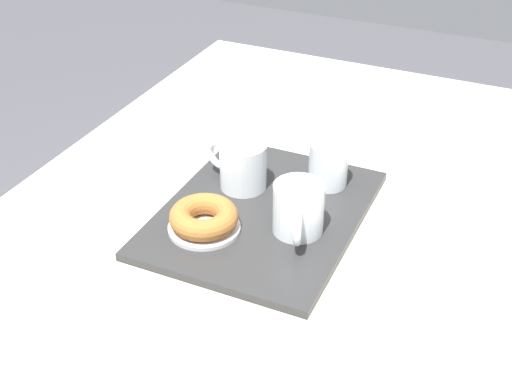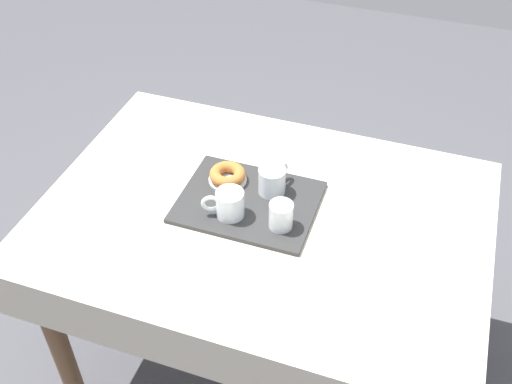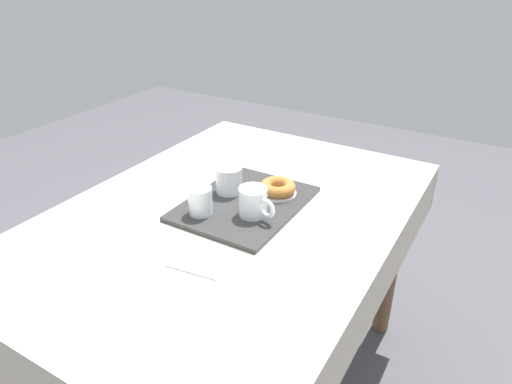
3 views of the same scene
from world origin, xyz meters
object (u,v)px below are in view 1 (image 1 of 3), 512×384
serving_tray (263,213)px  tea_mug_right (243,166)px  paper_napkin (296,134)px  dining_table (285,250)px  donut_plate_left (204,228)px  water_glass_near (328,166)px  tea_mug_left (298,210)px  sugar_donut_left (204,217)px

serving_tray → tea_mug_right: tea_mug_right is taller
tea_mug_right → paper_napkin: (0.23, -0.01, -0.05)m
dining_table → donut_plate_left: (-0.14, 0.08, 0.12)m
water_glass_near → dining_table: bearing=144.2°
tea_mug_left → sugar_donut_left: bearing=113.3°
serving_tray → sugar_donut_left: size_ratio=3.64×
tea_mug_right → donut_plate_left: bearing=-179.8°
paper_napkin → sugar_donut_left: bearing=178.7°
dining_table → serving_tray: serving_tray is taller
serving_tray → water_glass_near: 0.15m
serving_tray → donut_plate_left: 0.11m
dining_table → donut_plate_left: donut_plate_left is taller
tea_mug_left → donut_plate_left: size_ratio=1.03×
tea_mug_right → water_glass_near: 0.15m
tea_mug_left → water_glass_near: tea_mug_left is taller
serving_tray → tea_mug_left: tea_mug_left is taller
paper_napkin → serving_tray: bearing=-169.5°
tea_mug_right → water_glass_near: (0.07, -0.13, -0.00)m
tea_mug_right → dining_table: bearing=-92.3°
serving_tray → tea_mug_right: size_ratio=3.29×
water_glass_near → sugar_donut_left: (-0.21, 0.13, -0.01)m
tea_mug_right → water_glass_near: bearing=-63.8°
serving_tray → sugar_donut_left: bearing=144.9°
dining_table → sugar_donut_left: (-0.14, 0.08, 0.14)m
tea_mug_right → tea_mug_left: bearing=-122.2°
tea_mug_left → sugar_donut_left: tea_mug_left is taller
donut_plate_left → tea_mug_left: bearing=-66.7°
dining_table → tea_mug_right: bearing=87.7°
tea_mug_left → tea_mug_right: size_ratio=0.98×
serving_tray → paper_napkin: serving_tray is taller
donut_plate_left → dining_table: bearing=-30.2°
tea_mug_right → water_glass_near: tea_mug_right is taller
tea_mug_right → paper_napkin: tea_mug_right is taller
water_glass_near → sugar_donut_left: 0.25m
serving_tray → paper_napkin: size_ratio=2.86×
tea_mug_left → water_glass_near: size_ratio=1.50×
dining_table → sugar_donut_left: size_ratio=11.76×
tea_mug_left → donut_plate_left: tea_mug_left is taller
dining_table → donut_plate_left: size_ratio=11.15×
sugar_donut_left → serving_tray: bearing=-35.1°
sugar_donut_left → donut_plate_left: bearing=0.0°
dining_table → sugar_donut_left: bearing=149.8°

